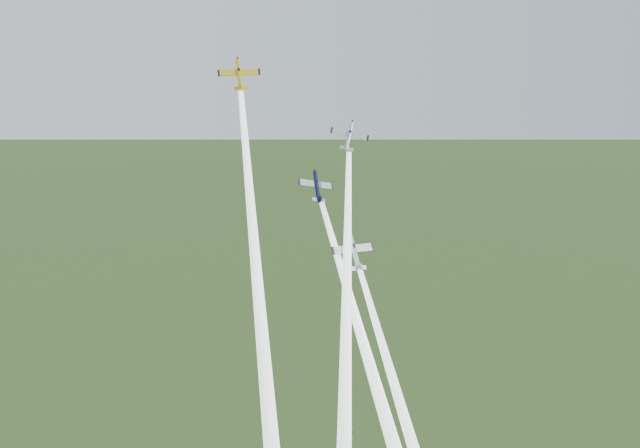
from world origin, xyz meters
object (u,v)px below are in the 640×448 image
Objects in this scene: plane_yellow at (239,75)px; plane_silver_low at (354,252)px; plane_silver_right at (349,136)px; plane_navy at (317,186)px.

plane_yellow reaches higher than plane_silver_low.
plane_yellow is 1.01× the size of plane_silver_right.
plane_silver_right is (20.26, 2.87, -11.16)m from plane_yellow.
plane_silver_low is at bearing -84.08° from plane_navy.
plane_yellow is 24.60m from plane_navy.
plane_silver_low is (17.67, -7.36, -29.59)m from plane_yellow.
plane_yellow reaches higher than plane_silver_right.
plane_silver_right is at bearing -12.70° from plane_navy.
plane_navy is at bearing 17.42° from plane_yellow.
plane_silver_right is at bearing 63.17° from plane_silver_low.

